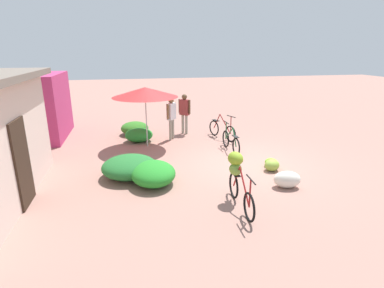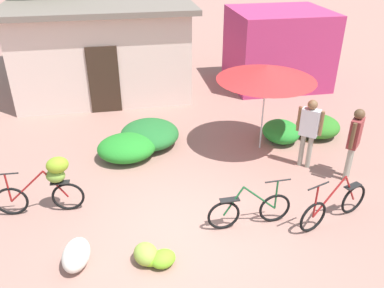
# 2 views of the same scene
# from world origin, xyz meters

# --- Properties ---
(ground_plane) EXTENTS (60.00, 60.00, 0.00)m
(ground_plane) POSITION_xyz_m (0.00, 0.00, 0.00)
(ground_plane) COLOR #9C7063
(building_low) EXTENTS (5.78, 3.55, 2.94)m
(building_low) POSITION_xyz_m (-1.50, 7.39, 1.49)
(building_low) COLOR beige
(building_low) RESTS_ON ground
(shop_pink) EXTENTS (3.20, 2.80, 2.55)m
(shop_pink) POSITION_xyz_m (4.45, 7.36, 1.27)
(shop_pink) COLOR #B63166
(shop_pink) RESTS_ON ground
(hedge_bush_front_left) EXTENTS (1.41, 1.18, 0.58)m
(hedge_bush_front_left) POSITION_xyz_m (-1.01, 2.90, 0.29)
(hedge_bush_front_left) COLOR #258628
(hedge_bush_front_left) RESTS_ON ground
(hedge_bush_front_right) EXTENTS (1.50, 1.54, 0.60)m
(hedge_bush_front_right) POSITION_xyz_m (-0.40, 3.51, 0.30)
(hedge_bush_front_right) COLOR #246B2D
(hedge_bush_front_right) RESTS_ON ground
(hedge_bush_mid) EXTENTS (0.96, 1.07, 0.53)m
(hedge_bush_mid) POSITION_xyz_m (3.01, 3.09, 0.27)
(hedge_bush_mid) COLOR #26882D
(hedge_bush_mid) RESTS_ON ground
(hedge_bush_by_door) EXTENTS (1.15, 1.14, 0.54)m
(hedge_bush_by_door) POSITION_xyz_m (4.10, 3.22, 0.27)
(hedge_bush_by_door) COLOR #317824
(hedge_bush_by_door) RESTS_ON ground
(market_umbrella) EXTENTS (2.35, 2.35, 2.18)m
(market_umbrella) POSITION_xyz_m (2.35, 2.82, 2.00)
(market_umbrella) COLOR beige
(market_umbrella) RESTS_ON ground
(bicycle_leftmost) EXTENTS (1.70, 0.40, 1.20)m
(bicycle_leftmost) POSITION_xyz_m (-2.50, 1.10, 0.72)
(bicycle_leftmost) COLOR black
(bicycle_leftmost) RESTS_ON ground
(bicycle_near_pile) EXTENTS (1.62, 0.15, 0.94)m
(bicycle_near_pile) POSITION_xyz_m (1.15, -0.02, 0.34)
(bicycle_near_pile) COLOR black
(bicycle_near_pile) RESTS_ON ground
(bicycle_center_loaded) EXTENTS (1.63, 0.63, 1.02)m
(bicycle_center_loaded) POSITION_xyz_m (2.75, -0.20, 0.35)
(bicycle_center_loaded) COLOR black
(bicycle_center_loaded) RESTS_ON ground
(banana_pile_on_ground) EXTENTS (0.81, 0.66, 0.34)m
(banana_pile_on_ground) POSITION_xyz_m (-0.74, -0.67, 0.15)
(banana_pile_on_ground) COLOR #75BA27
(banana_pile_on_ground) RESTS_ON ground
(produce_sack) EXTENTS (0.56, 0.77, 0.44)m
(produce_sack) POSITION_xyz_m (-1.97, -0.48, 0.22)
(produce_sack) COLOR silver
(produce_sack) RESTS_ON ground
(person_vendor) EXTENTS (0.43, 0.44, 1.68)m
(person_vendor) POSITION_xyz_m (3.80, 1.13, 1.03)
(person_vendor) COLOR gray
(person_vendor) RESTS_ON ground
(person_bystander) EXTENTS (0.46, 0.41, 1.67)m
(person_bystander) POSITION_xyz_m (3.08, 1.79, 1.03)
(person_bystander) COLOR gray
(person_bystander) RESTS_ON ground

